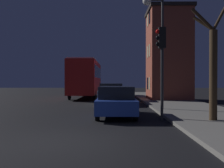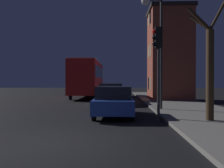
# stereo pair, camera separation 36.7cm
# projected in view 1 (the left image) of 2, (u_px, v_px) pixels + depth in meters

# --- Properties ---
(ground_plane) EXTENTS (120.00, 120.00, 0.00)m
(ground_plane) POSITION_uv_depth(u_px,v_px,m) (67.00, 142.00, 7.06)
(ground_plane) COLOR black
(brick_building) EXTENTS (3.79, 4.30, 8.17)m
(brick_building) POSITION_uv_depth(u_px,v_px,m) (168.00, 54.00, 22.71)
(brick_building) COLOR brown
(brick_building) RESTS_ON sidewalk
(streetlamp) EXTENTS (1.22, 0.49, 6.47)m
(streetlamp) POSITION_uv_depth(u_px,v_px,m) (155.00, 27.00, 14.37)
(streetlamp) COLOR #28282B
(streetlamp) RESTS_ON sidewalk
(traffic_light) EXTENTS (0.43, 0.24, 4.06)m
(traffic_light) POSITION_uv_depth(u_px,v_px,m) (161.00, 54.00, 10.80)
(traffic_light) COLOR #28282B
(traffic_light) RESTS_ON ground
(bare_tree) EXTENTS (1.77, 0.62, 5.09)m
(bare_tree) POSITION_uv_depth(u_px,v_px,m) (213.00, 67.00, 10.19)
(bare_tree) COLOR #382819
(bare_tree) RESTS_ON sidewalk
(bus) EXTENTS (2.56, 10.22, 3.82)m
(bus) POSITION_uv_depth(u_px,v_px,m) (86.00, 76.00, 26.42)
(bus) COLOR red
(bus) RESTS_ON ground
(car_near_lane) EXTENTS (1.83, 4.22, 1.48)m
(car_near_lane) POSITION_uv_depth(u_px,v_px,m) (116.00, 101.00, 12.16)
(car_near_lane) COLOR navy
(car_near_lane) RESTS_ON ground
(car_mid_lane) EXTENTS (1.85, 4.54, 1.57)m
(car_mid_lane) POSITION_uv_depth(u_px,v_px,m) (111.00, 93.00, 19.09)
(car_mid_lane) COLOR #B7BABF
(car_mid_lane) RESTS_ON ground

